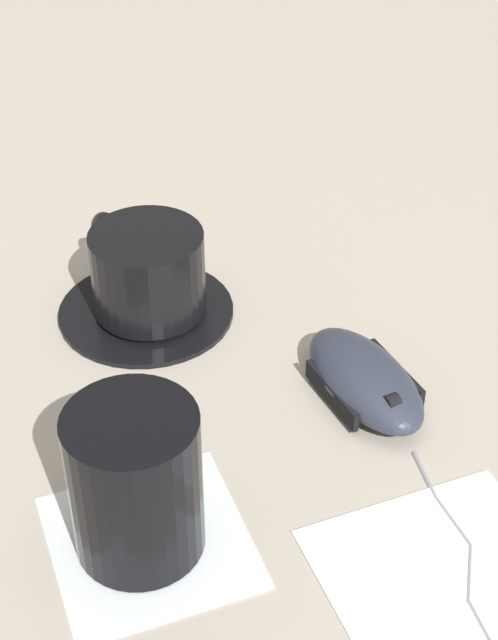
{
  "coord_description": "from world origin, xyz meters",
  "views": [
    {
      "loc": [
        0.04,
        -0.48,
        0.45
      ],
      "look_at": [
        -0.01,
        0.07,
        0.03
      ],
      "focal_mm": 55.0,
      "sensor_mm": 36.0,
      "label": 1
    }
  ],
  "objects": [
    {
      "name": "ground_plane",
      "position": [
        0.0,
        0.0,
        0.0
      ],
      "size": [
        3.0,
        3.0,
        0.0
      ],
      "primitive_type": "plane",
      "color": "#B2A899"
    },
    {
      "name": "saucer",
      "position": [
        -0.09,
        0.11,
        0.0
      ],
      "size": [
        0.13,
        0.13,
        0.01
      ],
      "primitive_type": "cylinder",
      "color": "black",
      "rests_on": "ground"
    },
    {
      "name": "coffee_cup",
      "position": [
        -0.09,
        0.11,
        0.04
      ],
      "size": [
        0.1,
        0.1,
        0.06
      ],
      "color": "black",
      "rests_on": "saucer"
    },
    {
      "name": "computer_mouse",
      "position": [
        0.08,
        0.03,
        0.02
      ],
      "size": [
        0.11,
        0.13,
        0.03
      ],
      "color": "#2D3342",
      "rests_on": "ground"
    },
    {
      "name": "mouse_cable",
      "position": [
        0.15,
        -0.15,
        0.0
      ],
      "size": [
        0.1,
        0.25,
        0.0
      ],
      "color": "gray",
      "rests_on": "ground"
    },
    {
      "name": "napkin_under_glass",
      "position": [
        -0.05,
        -0.11,
        0.0
      ],
      "size": [
        0.15,
        0.15,
        0.0
      ],
      "primitive_type": "cube",
      "rotation": [
        0.0,
        0.0,
        0.45
      ],
      "color": "white",
      "rests_on": "ground"
    },
    {
      "name": "drinking_glass",
      "position": [
        -0.05,
        -0.11,
        0.05
      ],
      "size": [
        0.08,
        0.08,
        0.1
      ],
      "primitive_type": "cylinder",
      "color": "black",
      "rests_on": "napkin_under_glass"
    },
    {
      "name": "napkin_spare",
      "position": [
        0.13,
        -0.12,
        0.0
      ],
      "size": [
        0.18,
        0.18,
        0.0
      ],
      "primitive_type": "cube",
      "rotation": [
        0.0,
        0.0,
        0.46
      ],
      "color": "white",
      "rests_on": "ground"
    }
  ]
}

